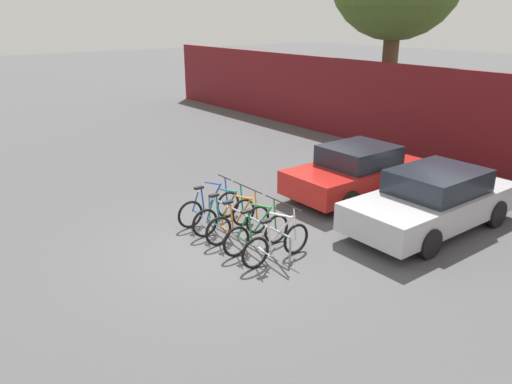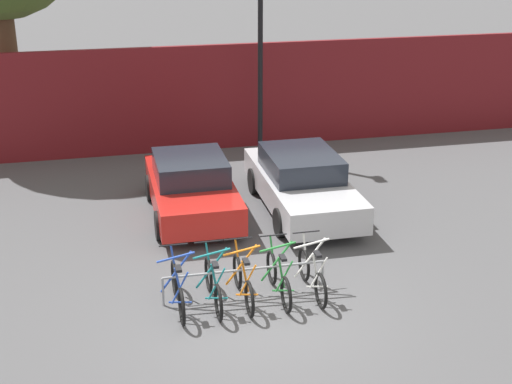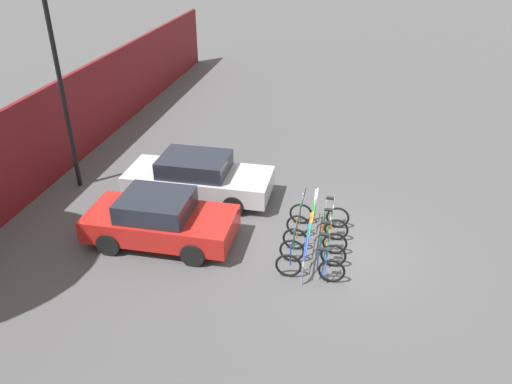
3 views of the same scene
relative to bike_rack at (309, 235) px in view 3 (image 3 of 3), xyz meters
The scene contains 11 objects.
ground_plane 0.84m from the bike_rack, 79.43° to the right, with size 120.00×120.00×0.00m, color #4C4C4F.
hoarding_wall 8.89m from the bike_rack, 89.18° to the left, with size 36.00×0.16×3.07m, color maroon.
bike_rack is the anchor object (origin of this frame).
bicycle_blue 1.25m from the bike_rack, behind, with size 0.68×1.71×1.05m.
bicycle_teal 0.63m from the bike_rack, 166.13° to the right, with size 0.68×1.71×1.05m.
bicycle_orange 0.19m from the bike_rack, 111.26° to the right, with size 0.68×1.71×1.05m.
bicycle_green 0.63m from the bike_rack, 13.88° to the right, with size 0.68×1.71×1.05m.
bicycle_white 1.25m from the bike_rack, ahead, with size 0.68×1.71×1.05m.
car_red 4.01m from the bike_rack, 95.75° to the left, with size 1.91×3.96×1.40m.
car_silver 4.31m from the bike_rack, 59.90° to the left, with size 1.91×4.50×1.40m.
lamp_post 8.69m from the bike_rack, 74.83° to the left, with size 0.24×0.44×6.48m.
Camera 3 is at (-11.10, -0.13, 7.83)m, focal length 35.00 mm.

